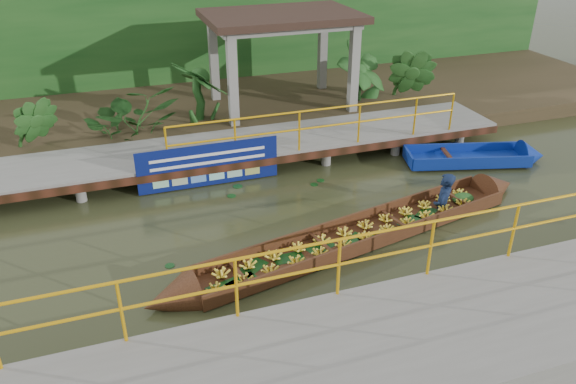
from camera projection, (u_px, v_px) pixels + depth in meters
name	position (u px, v px, depth m)	size (l,w,h in m)	color
ground	(240.00, 238.00, 11.36)	(80.00, 80.00, 0.00)	#2E3118
land_strip	(179.00, 110.00, 17.53)	(30.00, 8.00, 0.45)	#322A19
far_dock	(205.00, 152.00, 14.01)	(16.00, 2.06, 1.66)	slate
near_dock	(381.00, 358.00, 8.00)	(18.00, 2.40, 1.73)	slate
pavilion	(281.00, 26.00, 16.18)	(4.40, 3.00, 3.00)	slate
foliage_backdrop	(162.00, 36.00, 18.79)	(30.00, 0.80, 4.00)	#154416
vendor_boat	(375.00, 225.00, 11.36)	(8.90, 2.70, 2.05)	#371C0F
moored_blue_boat	(499.00, 157.00, 14.51)	(3.71, 1.81, 0.86)	navy
blue_banner	(209.00, 165.00, 13.15)	(3.35, 0.04, 1.05)	navy
tropical_plants	(195.00, 99.00, 15.26)	(14.30, 1.30, 1.62)	#154416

